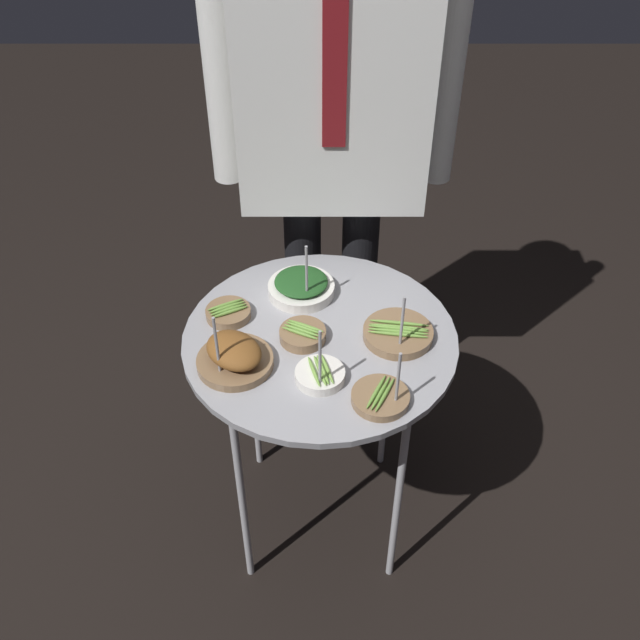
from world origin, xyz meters
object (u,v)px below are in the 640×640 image
bowl_spinach_front_left (301,287)px  waiter_figure (334,112)px  bowl_asparagus_back_right (380,397)px  bowl_asparagus_mid_left (398,333)px  bowl_asparagus_front_right (320,374)px  bowl_roast_back_left (234,355)px  bowl_asparagus_far_rim (303,334)px  bowl_asparagus_near_rim (228,312)px  serving_cart (320,352)px

bowl_spinach_front_left → waiter_figure: 0.46m
bowl_asparagus_back_right → bowl_spinach_front_left: bearing=115.7°
bowl_spinach_front_left → bowl_asparagus_mid_left: bearing=-35.6°
bowl_asparagus_front_right → bowl_spinach_front_left: 0.31m
bowl_roast_back_left → bowl_asparagus_back_right: bowl_roast_back_left is taller
bowl_asparagus_front_right → bowl_asparagus_far_rim: bearing=107.5°
bowl_roast_back_left → waiter_figure: size_ratio=0.10×
bowl_spinach_front_left → bowl_asparagus_mid_left: (0.24, -0.17, -0.01)m
bowl_asparagus_front_right → bowl_roast_back_left: 0.20m
bowl_asparagus_far_rim → bowl_roast_back_left: (-0.15, -0.09, 0.02)m
bowl_asparagus_front_right → bowl_asparagus_near_rim: (-0.23, 0.22, -0.00)m
bowl_roast_back_left → bowl_asparagus_back_right: (0.33, -0.11, -0.02)m
bowl_asparagus_far_rim → bowl_asparagus_back_right: size_ratio=0.71×
bowl_roast_back_left → bowl_asparagus_mid_left: bearing=13.9°
bowl_spinach_front_left → bowl_asparagus_mid_left: bowl_spinach_front_left is taller
bowl_spinach_front_left → bowl_asparagus_back_right: size_ratio=1.14×
serving_cart → bowl_asparagus_near_rim: bowl_asparagus_near_rim is taller
bowl_asparagus_front_right → bowl_asparagus_far_rim: bowl_asparagus_front_right is taller
bowl_asparagus_mid_left → bowl_asparagus_back_right: (-0.06, -0.21, -0.00)m
bowl_roast_back_left → bowl_spinach_front_left: bearing=60.7°
bowl_asparagus_back_right → serving_cart: bearing=121.9°
bowl_asparagus_back_right → bowl_asparagus_near_rim: bearing=141.8°
bowl_asparagus_front_right → bowl_asparagus_near_rim: 0.32m
bowl_asparagus_mid_left → bowl_asparagus_front_right: bearing=-142.9°
bowl_roast_back_left → bowl_asparagus_mid_left: (0.38, 0.10, -0.02)m
bowl_spinach_front_left → bowl_asparagus_far_rim: 0.17m
waiter_figure → bowl_asparagus_front_right: bearing=-93.1°
serving_cart → waiter_figure: size_ratio=0.43×
bowl_asparagus_far_rim → bowl_asparagus_near_rim: bearing=156.3°
bowl_spinach_front_left → bowl_asparagus_far_rim: size_ratio=1.60×
serving_cart → bowl_roast_back_left: bearing=-152.7°
bowl_asparagus_far_rim → bowl_asparagus_front_right: bearing=-72.5°
serving_cart → waiter_figure: 0.62m
bowl_asparagus_far_rim → bowl_asparagus_mid_left: bearing=1.3°
bowl_asparagus_mid_left → bowl_asparagus_far_rim: bearing=-178.7°
bowl_asparagus_far_rim → bowl_roast_back_left: 0.18m
bowl_asparagus_back_right → bowl_roast_back_left: bearing=161.2°
bowl_asparagus_far_rim → bowl_asparagus_back_right: (0.17, -0.20, -0.00)m
bowl_asparagus_mid_left → bowl_asparagus_near_rim: (-0.42, 0.08, -0.00)m
bowl_asparagus_far_rim → waiter_figure: 0.59m
bowl_asparagus_front_right → bowl_asparagus_mid_left: 0.23m
bowl_spinach_front_left → waiter_figure: size_ratio=0.10×
serving_cart → bowl_asparagus_far_rim: 0.08m
waiter_figure → serving_cart: bearing=-94.3°
bowl_asparagus_front_right → bowl_asparagus_near_rim: bowl_asparagus_front_right is taller
bowl_asparagus_front_right → bowl_roast_back_left: bowl_roast_back_left is taller
bowl_asparagus_front_right → bowl_spinach_front_left: size_ratio=0.97×
bowl_spinach_front_left → serving_cart: bearing=-73.5°
bowl_asparagus_mid_left → bowl_asparagus_near_rim: bowl_asparagus_mid_left is taller
bowl_roast_back_left → waiter_figure: waiter_figure is taller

